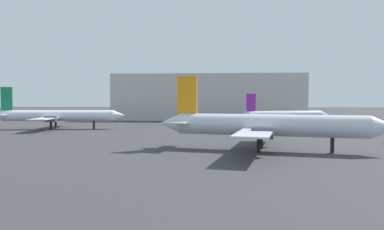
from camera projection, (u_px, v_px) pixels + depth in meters
name	position (u px, v px, depth m)	size (l,w,h in m)	color
airplane_on_taxiway	(267.00, 125.00, 50.62)	(32.70, 26.07, 10.72)	silver
airplane_far_left	(57.00, 116.00, 86.39)	(31.90, 21.94, 10.13)	silver
airplane_far_right	(284.00, 116.00, 92.32)	(25.23, 17.84, 8.55)	#B2BCCC
terminal_building	(208.00, 97.00, 129.90)	(64.73, 25.55, 15.66)	#B7B7B2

